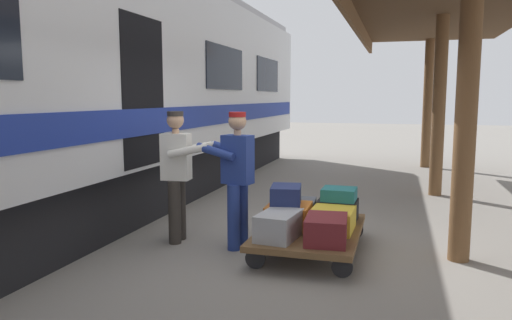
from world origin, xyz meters
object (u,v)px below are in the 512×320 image
Objects in this scene: porter_in_overalls at (236,175)px; train_car at (50,85)px; suitcase_gray_aluminum at (279,225)px; suitcase_black_hardshell at (338,210)px; suitcase_teal_softside at (339,194)px; suitcase_maroon_trunk at (326,229)px; suitcase_orange_carryall at (289,216)px; luggage_cart at (310,232)px; suitcase_yellow_case at (332,220)px; suitcase_navy_fabric at (286,195)px; suitcase_slate_roller at (297,208)px; porter_by_door at (178,172)px.

train_car is at bearing -5.26° from porter_in_overalls.
suitcase_black_hardshell is (-0.54, -1.03, -0.02)m from suitcase_gray_aluminum.
suitcase_maroon_trunk is at bearing 89.00° from suitcase_teal_softside.
suitcase_teal_softside is at bearing -138.04° from suitcase_orange_carryall.
luggage_cart is at bearing -174.83° from porter_in_overalls.
suitcase_teal_softside is at bearing -92.03° from suitcase_yellow_case.
porter_in_overalls is (0.61, 0.08, 0.23)m from suitcase_navy_fabric.
luggage_cart is 3.26× the size of suitcase_orange_carryall.
suitcase_orange_carryall is at bearing 41.96° from suitcase_teal_softside.
luggage_cart is 1.10× the size of porter_in_overalls.
train_car is 4.40m from suitcase_yellow_case.
suitcase_orange_carryall is (-3.55, 0.18, -1.63)m from train_car.
suitcase_yellow_case is (-4.08, 0.18, -1.64)m from train_car.
porter_in_overalls is at bearing 26.73° from suitcase_black_hardshell.
suitcase_gray_aluminum is 0.57m from suitcase_navy_fabric.
porter_in_overalls is (1.19, -0.43, 0.49)m from suitcase_maroon_trunk.
train_car is 35.02× the size of suitcase_slate_roller.
suitcase_navy_fabric reaches higher than suitcase_maroon_trunk.
suitcase_gray_aluminum is at bearing 94.10° from suitcase_navy_fabric.
suitcase_black_hardshell is 0.81m from suitcase_navy_fabric.
suitcase_maroon_trunk is 1.03m from suitcase_teal_softside.
suitcase_yellow_case is 1.20× the size of suitcase_slate_roller.
suitcase_gray_aluminum is at bearing 62.52° from luggage_cart.
porter_in_overalls is at bearing 25.72° from suitcase_teal_softside.
train_car reaches higher than suitcase_orange_carryall.
luggage_cart is 3.16× the size of suitcase_maroon_trunk.
suitcase_maroon_trunk is (-0.54, 0.51, 0.00)m from suitcase_orange_carryall.
suitcase_gray_aluminum is 0.54m from suitcase_maroon_trunk.
suitcase_navy_fabric is at bearing 176.98° from train_car.
suitcase_slate_roller is at bearing -159.05° from porter_by_door.
porter_in_overalls is at bearing 177.30° from porter_by_door.
suitcase_teal_softside is at bearing -118.66° from suitcase_gray_aluminum.
suitcase_gray_aluminum reaches higher than suitcase_yellow_case.
luggage_cart is at bearing 60.15° from suitcase_teal_softside.
suitcase_orange_carryall is at bearing 43.86° from suitcase_black_hardshell.
luggage_cart is 0.54m from suitcase_navy_fabric.
suitcase_yellow_case reaches higher than suitcase_slate_roller.
suitcase_yellow_case is at bearing -179.78° from suitcase_navy_fabric.
porter_by_door is at bearing 1.29° from suitcase_yellow_case.
porter_by_door reaches higher than suitcase_maroon_trunk.
suitcase_black_hardshell is at bearing 180.00° from suitcase_slate_roller.
suitcase_teal_softside is (-0.55, 0.02, 0.23)m from suitcase_slate_roller.
luggage_cart is at bearing -62.52° from suitcase_maroon_trunk.
luggage_cart is 1.86m from porter_by_door.
suitcase_orange_carryall is at bearing -178.24° from porter_by_door.
suitcase_black_hardshell is 0.21m from suitcase_teal_softside.
suitcase_maroon_trunk is 1.19× the size of suitcase_black_hardshell.
luggage_cart is 0.32m from suitcase_yellow_case.
suitcase_gray_aluminum is at bearing 61.34° from suitcase_teal_softside.
suitcase_teal_softside is at bearing -119.85° from luggage_cart.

